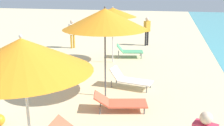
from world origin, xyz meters
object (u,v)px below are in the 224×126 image
object	(u,v)px
umbrella_third	(105,19)
lounger_farthest_shoreside	(129,51)
lounger_third_shoreside	(130,79)
person_walking_far	(72,31)
lounger_third_inland	(120,102)
umbrella_farthest	(113,12)
person_walking_near	(147,28)
umbrella_second	(22,55)

from	to	relation	value
umbrella_third	lounger_farthest_shoreside	xyz separation A→B (m)	(-0.05, 5.02, -2.14)
umbrella_third	lounger_third_shoreside	xyz separation A→B (m)	(0.64, 0.93, -2.17)
lounger_third_shoreside	person_walking_far	world-z (taller)	person_walking_far
lounger_third_shoreside	person_walking_far	distance (m)	6.93
umbrella_third	lounger_third_inland	distance (m)	2.49
umbrella_farthest	person_walking_near	xyz separation A→B (m)	(1.18, 4.10, -1.28)
lounger_third_inland	lounger_farthest_shoreside	bearing A→B (deg)	83.59
umbrella_third	umbrella_farthest	bearing A→B (deg)	99.21
umbrella_farthest	umbrella_third	bearing A→B (deg)	-80.79
lounger_farthest_shoreside	person_walking_far	bearing A→B (deg)	147.09
lounger_third_inland	person_walking_far	bearing A→B (deg)	106.78
umbrella_second	lounger_third_shoreside	size ratio (longest dim) A/B	1.74
person_walking_far	lounger_farthest_shoreside	bearing A→B (deg)	-165.12
lounger_farthest_shoreside	person_walking_far	size ratio (longest dim) A/B	0.87
umbrella_third	lounger_third_inland	size ratio (longest dim) A/B	1.78
lounger_farthest_shoreside	person_walking_near	xyz separation A→B (m)	(0.59, 3.03, 0.70)
person_walking_far	lounger_third_shoreside	bearing A→B (deg)	163.85
umbrella_third	lounger_third_shoreside	world-z (taller)	umbrella_third
lounger_third_inland	lounger_farthest_shoreside	distance (m)	5.96
person_walking_far	umbrella_third	bearing A→B (deg)	155.42
umbrella_farthest	lounger_farthest_shoreside	size ratio (longest dim) A/B	1.83
umbrella_third	umbrella_farthest	xyz separation A→B (m)	(-0.64, 3.95, -0.17)
lounger_third_shoreside	person_walking_near	world-z (taller)	person_walking_near
lounger_third_inland	lounger_farthest_shoreside	world-z (taller)	lounger_farthest_shoreside
umbrella_third	lounger_farthest_shoreside	world-z (taller)	umbrella_third
lounger_third_shoreside	lounger_third_inland	world-z (taller)	lounger_third_shoreside
umbrella_second	umbrella_third	distance (m)	3.93
lounger_third_inland	umbrella_third	bearing A→B (deg)	112.54
umbrella_third	umbrella_farthest	distance (m)	4.00
umbrella_third	person_walking_near	size ratio (longest dim) A/B	1.68
lounger_third_inland	person_walking_near	xyz separation A→B (m)	(-0.11, 8.95, 0.79)
lounger_farthest_shoreside	person_walking_near	world-z (taller)	person_walking_near
lounger_third_shoreside	umbrella_farthest	xyz separation A→B (m)	(-1.28, 3.02, 2.00)
lounger_third_inland	person_walking_far	size ratio (longest dim) A/B	0.98
umbrella_second	person_walking_far	distance (m)	10.86
umbrella_third	umbrella_farthest	size ratio (longest dim) A/B	1.11
person_walking_near	person_walking_far	world-z (taller)	person_walking_near
umbrella_second	lounger_third_shoreside	bearing A→B (deg)	77.70
umbrella_second	lounger_third_inland	xyz separation A→B (m)	(1.06, 3.01, -2.07)
umbrella_third	person_walking_far	world-z (taller)	umbrella_third
lounger_third_shoreside	lounger_third_inland	distance (m)	1.83
umbrella_second	person_walking_far	xyz separation A→B (m)	(-3.14, 10.31, -1.33)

